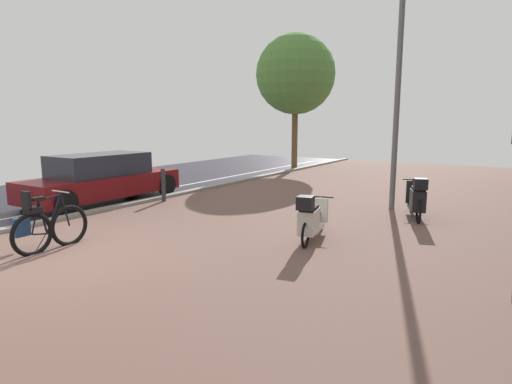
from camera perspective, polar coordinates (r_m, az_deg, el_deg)
ground at (r=6.94m, az=-19.04°, el=-10.41°), size 21.00×40.00×0.13m
bicycle_foreground at (r=8.50m, az=-25.93°, el=-4.19°), size 0.67×1.50×1.14m
scooter_near at (r=8.19m, az=7.29°, el=-3.57°), size 0.68×1.76×0.97m
scooter_mid at (r=10.66m, az=20.52°, el=-0.88°), size 0.84×1.72×1.04m
parked_car_near at (r=12.93m, az=-19.76°, el=1.67°), size 1.78×4.49×1.35m
lamp_post at (r=11.55m, az=18.31°, el=13.41°), size 0.20×0.52×5.68m
street_tree at (r=20.49m, az=5.26°, el=15.25°), size 3.64×3.64×6.17m
bollard_far at (r=12.44m, az=-12.18°, el=0.92°), size 0.12×0.12×0.93m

